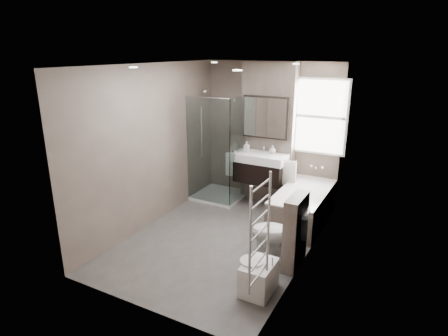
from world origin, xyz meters
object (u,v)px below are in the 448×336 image
Objects in this scene: toilet at (279,234)px; bathtub at (303,205)px; vanity at (260,167)px; bidet at (258,277)px.

bathtub is at bearing 169.58° from toilet.
bathtub is at bearing -19.37° from vanity.
vanity is 2.69m from bidet.
bathtub reaches higher than bidet.
toilet is at bearing -59.05° from vanity.
bidet is at bearing -9.30° from toilet.
bidet is (0.09, -2.11, -0.11)m from bathtub.
bathtub is 2.12m from bidet.
bathtub is 2.06× the size of toilet.
bathtub is (0.92, -0.33, -0.43)m from vanity.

